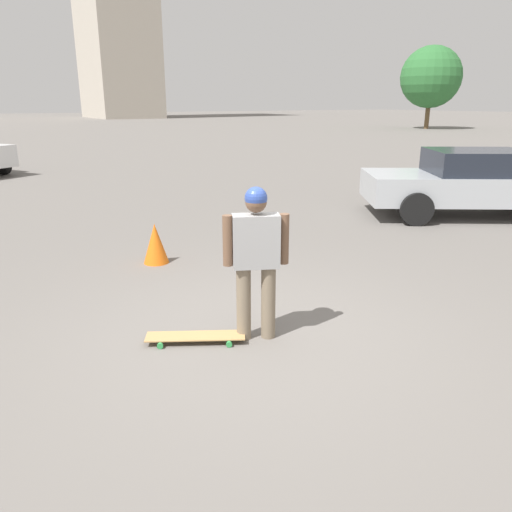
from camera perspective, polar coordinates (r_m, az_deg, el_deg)
name	(u,v)px	position (r m, az deg, el deg)	size (l,w,h in m)	color
ground_plane	(256,337)	(5.23, 0.00, -9.24)	(220.00, 220.00, 0.00)	slate
person	(256,253)	(4.89, 0.00, 0.35)	(0.60, 0.37, 1.57)	#7A6B56
skateboard	(196,336)	(5.15, -6.93, -9.11)	(0.99, 0.67, 0.07)	tan
car_parked_near	(471,182)	(11.46, 23.38, 7.77)	(4.55, 3.79, 1.38)	#ADB2B7
tree_distant	(431,77)	(48.07, 19.37, 18.74)	(5.18, 5.18, 6.93)	brown
traffic_cone	(155,243)	(7.61, -11.42, 1.42)	(0.38, 0.38, 0.60)	orange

